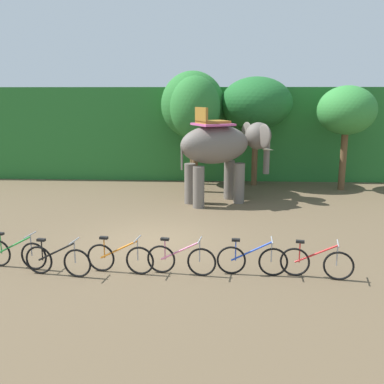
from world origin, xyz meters
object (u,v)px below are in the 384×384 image
bike_green (16,253)px  bike_blue (252,260)px  bike_pink (181,259)px  elephant (222,148)px  tree_far_left (195,109)px  tree_center_left (193,105)px  tree_center (347,111)px  tree_center_right (256,103)px  bike_orange (120,258)px  bike_black (58,260)px  bike_red (316,263)px

bike_green → bike_blue: (5.87, -0.14, 0.00)m
bike_pink → elephant: bearing=81.6°
tree_far_left → elephant: (1.17, -1.89, -1.45)m
tree_center_left → tree_center: bearing=-8.3°
tree_center → tree_far_left: bearing=-173.6°
tree_center_right → bike_blue: (-0.97, -10.78, -3.45)m
tree_center → bike_green: 14.85m
bike_orange → tree_center_right: bearing=68.9°
tree_far_left → tree_center_right: bearing=30.3°
tree_far_left → tree_center: size_ratio=1.09×
tree_center → bike_orange: size_ratio=2.73×
tree_center_right → bike_blue: bearing=-95.1°
tree_center_right → bike_pink: size_ratio=2.97×
tree_center → bike_pink: tree_center is taller
tree_center_left → elephant: (1.35, -3.63, -1.54)m
tree_far_left → tree_center: (6.64, 0.74, -0.12)m
tree_center_left → bike_green: bearing=-109.9°
elephant → bike_green: 9.05m
bike_black → bike_orange: (1.46, 0.23, 0.00)m
bike_orange → bike_red: (4.70, -0.06, 0.00)m
elephant → bike_black: size_ratio=2.41×
tree_center_left → tree_far_left: 1.75m
bike_green → bike_blue: same height
bike_green → bike_red: size_ratio=1.00×
bike_red → bike_green: bearing=178.2°
tree_center → bike_blue: tree_center is taller
tree_center_right → bike_red: size_ratio=2.99×
bike_orange → bike_pink: (1.49, -0.02, 0.00)m
bike_black → bike_orange: bearing=9.1°
tree_center → bike_blue: (-4.85, -9.91, -3.15)m
tree_center_left → tree_far_left: size_ratio=1.06×
elephant → bike_orange: elephant is taller
bike_orange → bike_green: bearing=176.2°
bike_blue → bike_black: bearing=-176.7°
tree_center_right → bike_green: size_ratio=2.98×
tree_far_left → bike_black: bearing=-106.9°
bike_green → bike_black: size_ratio=1.00×
bike_red → bike_pink: bearing=179.3°
bike_pink → bike_blue: (1.71, 0.06, 0.00)m
tree_far_left → bike_green: 10.44m
bike_pink → bike_black: bearing=-175.8°
tree_center_left → bike_black: (-2.68, -11.18, -3.36)m
tree_center → elephant: 6.21m
bike_blue → bike_green: bearing=178.6°
tree_far_left → tree_center_right: 3.20m
bike_green → bike_pink: (4.17, -0.20, 0.00)m
tree_far_left → elephant: 2.65m
bike_pink → bike_red: size_ratio=1.01×
tree_center_left → bike_pink: 11.47m
bike_black → tree_center_left: bearing=76.5°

